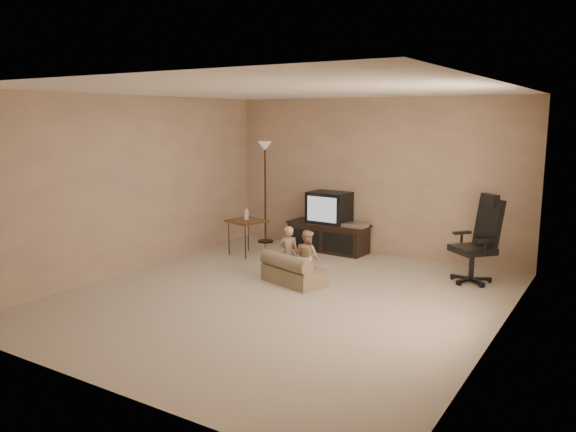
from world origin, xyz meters
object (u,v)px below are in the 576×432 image
side_table (247,221)px  child_sofa (292,271)px  tv_stand (329,227)px  floor_lamp (265,169)px  office_chair (477,251)px  toddler_right (307,257)px  toddler_left (289,253)px

side_table → child_sofa: size_ratio=0.81×
tv_stand → floor_lamp: (-1.27, -0.00, 0.89)m
floor_lamp → tv_stand: bearing=0.0°
office_chair → toddler_right: size_ratio=1.64×
floor_lamp → toddler_right: 2.76m
toddler_left → toddler_right: bearing=156.8°
side_table → floor_lamp: floor_lamp is taller
floor_lamp → toddler_right: bearing=-43.5°
tv_stand → side_table: bearing=-133.8°
toddler_left → toddler_right: size_ratio=1.03×
child_sofa → toddler_right: size_ratio=1.31×
side_table → office_chair: bearing=6.3°
side_table → toddler_right: (1.61, -0.85, -0.19)m
toddler_right → tv_stand: bearing=-50.2°
toddler_right → floor_lamp: bearing=-22.8°
side_table → toddler_left: size_ratio=1.03×
floor_lamp → toddler_right: size_ratio=2.44×
floor_lamp → child_sofa: size_ratio=1.87×
office_chair → toddler_left: 2.53m
tv_stand → office_chair: size_ratio=1.17×
child_sofa → toddler_right: 0.28m
toddler_left → office_chair: bearing=-170.2°
tv_stand → office_chair: 2.58m
office_chair → toddler_right: office_chair is taller
toddler_right → child_sofa: bearing=59.6°
side_table → toddler_left: 1.55m
toddler_left → tv_stand: bearing=-98.9°
floor_lamp → toddler_left: 2.54m
tv_stand → toddler_right: bearing=-68.1°
tv_stand → toddler_right: 1.89m
tv_stand → child_sofa: 1.98m
tv_stand → child_sofa: size_ratio=1.46×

